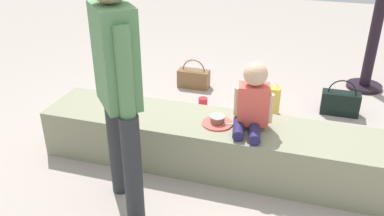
{
  "coord_description": "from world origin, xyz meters",
  "views": [
    {
      "loc": [
        0.65,
        -2.52,
        1.8
      ],
      "look_at": [
        -0.03,
        -0.3,
        0.62
      ],
      "focal_mm": 38.7,
      "sensor_mm": 36.0,
      "label": 1
    }
  ],
  "objects_px": {
    "adult_standing": "(117,73)",
    "cake_plate": "(217,121)",
    "handbag_black_leather": "(340,103)",
    "handbag_brown_canvas": "(194,78)",
    "gift_bag": "(266,100)",
    "water_bottle_near_gift": "(287,135)",
    "party_cup_red": "(203,104)",
    "child_seated": "(253,101)",
    "cake_box_white": "(256,129)"
  },
  "relations": [
    {
      "from": "adult_standing",
      "to": "cake_plate",
      "type": "xyz_separation_m",
      "value": [
        0.45,
        0.59,
        -0.55
      ]
    },
    {
      "from": "handbag_black_leather",
      "to": "handbag_brown_canvas",
      "type": "xyz_separation_m",
      "value": [
        -1.47,
        0.19,
        -0.01
      ]
    },
    {
      "from": "adult_standing",
      "to": "handbag_black_leather",
      "type": "bearing_deg",
      "value": 52.8
    },
    {
      "from": "gift_bag",
      "to": "water_bottle_near_gift",
      "type": "distance_m",
      "value": 0.55
    },
    {
      "from": "water_bottle_near_gift",
      "to": "party_cup_red",
      "type": "xyz_separation_m",
      "value": [
        -0.83,
        0.43,
        -0.03
      ]
    },
    {
      "from": "cake_plate",
      "to": "water_bottle_near_gift",
      "type": "distance_m",
      "value": 0.73
    },
    {
      "from": "child_seated",
      "to": "cake_plate",
      "type": "xyz_separation_m",
      "value": [
        -0.24,
        -0.01,
        -0.19
      ]
    },
    {
      "from": "child_seated",
      "to": "water_bottle_near_gift",
      "type": "distance_m",
      "value": 0.71
    },
    {
      "from": "water_bottle_near_gift",
      "to": "handbag_black_leather",
      "type": "distance_m",
      "value": 0.82
    },
    {
      "from": "child_seated",
      "to": "gift_bag",
      "type": "bearing_deg",
      "value": 90.23
    },
    {
      "from": "party_cup_red",
      "to": "handbag_black_leather",
      "type": "bearing_deg",
      "value": 12.73
    },
    {
      "from": "adult_standing",
      "to": "water_bottle_near_gift",
      "type": "relative_size",
      "value": 7.76
    },
    {
      "from": "water_bottle_near_gift",
      "to": "child_seated",
      "type": "bearing_deg",
      "value": -117.55
    },
    {
      "from": "cake_plate",
      "to": "water_bottle_near_gift",
      "type": "relative_size",
      "value": 1.12
    },
    {
      "from": "adult_standing",
      "to": "handbag_brown_canvas",
      "type": "xyz_separation_m",
      "value": [
        -0.14,
        1.94,
        -0.83
      ]
    },
    {
      "from": "cake_box_white",
      "to": "handbag_brown_canvas",
      "type": "height_order",
      "value": "handbag_brown_canvas"
    },
    {
      "from": "water_bottle_near_gift",
      "to": "handbag_black_leather",
      "type": "height_order",
      "value": "handbag_black_leather"
    },
    {
      "from": "handbag_brown_canvas",
      "to": "handbag_black_leather",
      "type": "bearing_deg",
      "value": -7.28
    },
    {
      "from": "water_bottle_near_gift",
      "to": "handbag_brown_canvas",
      "type": "xyz_separation_m",
      "value": [
        -1.06,
        0.89,
        0.01
      ]
    },
    {
      "from": "water_bottle_near_gift",
      "to": "adult_standing",
      "type": "bearing_deg",
      "value": -131.28
    },
    {
      "from": "adult_standing",
      "to": "water_bottle_near_gift",
      "type": "height_order",
      "value": "adult_standing"
    },
    {
      "from": "water_bottle_near_gift",
      "to": "gift_bag",
      "type": "bearing_deg",
      "value": 115.93
    },
    {
      "from": "adult_standing",
      "to": "party_cup_red",
      "type": "relative_size",
      "value": 13.67
    },
    {
      "from": "cake_plate",
      "to": "adult_standing",
      "type": "bearing_deg",
      "value": -127.15
    },
    {
      "from": "adult_standing",
      "to": "cake_box_white",
      "type": "xyz_separation_m",
      "value": [
        0.65,
        1.14,
        -0.88
      ]
    },
    {
      "from": "child_seated",
      "to": "party_cup_red",
      "type": "height_order",
      "value": "child_seated"
    },
    {
      "from": "water_bottle_near_gift",
      "to": "cake_box_white",
      "type": "bearing_deg",
      "value": 161.08
    },
    {
      "from": "adult_standing",
      "to": "cake_plate",
      "type": "relative_size",
      "value": 6.91
    },
    {
      "from": "handbag_black_leather",
      "to": "handbag_brown_canvas",
      "type": "height_order",
      "value": "handbag_black_leather"
    },
    {
      "from": "child_seated",
      "to": "gift_bag",
      "type": "height_order",
      "value": "child_seated"
    },
    {
      "from": "gift_bag",
      "to": "handbag_brown_canvas",
      "type": "relative_size",
      "value": 1.0
    },
    {
      "from": "gift_bag",
      "to": "cake_box_white",
      "type": "distance_m",
      "value": 0.42
    },
    {
      "from": "cake_plate",
      "to": "party_cup_red",
      "type": "height_order",
      "value": "cake_plate"
    },
    {
      "from": "party_cup_red",
      "to": "handbag_black_leather",
      "type": "distance_m",
      "value": 1.27
    },
    {
      "from": "cake_plate",
      "to": "handbag_brown_canvas",
      "type": "bearing_deg",
      "value": 113.4
    },
    {
      "from": "gift_bag",
      "to": "cake_plate",
      "type": "bearing_deg",
      "value": -103.71
    },
    {
      "from": "gift_bag",
      "to": "adult_standing",
      "type": "bearing_deg",
      "value": -113.72
    },
    {
      "from": "gift_bag",
      "to": "party_cup_red",
      "type": "height_order",
      "value": "gift_bag"
    },
    {
      "from": "cake_box_white",
      "to": "water_bottle_near_gift",
      "type": "bearing_deg",
      "value": -18.92
    },
    {
      "from": "cake_plate",
      "to": "handbag_brown_canvas",
      "type": "height_order",
      "value": "cake_plate"
    },
    {
      "from": "handbag_black_leather",
      "to": "child_seated",
      "type": "bearing_deg",
      "value": -119.19
    },
    {
      "from": "gift_bag",
      "to": "cake_box_white",
      "type": "xyz_separation_m",
      "value": [
        -0.03,
        -0.41,
        -0.09
      ]
    },
    {
      "from": "water_bottle_near_gift",
      "to": "party_cup_red",
      "type": "distance_m",
      "value": 0.93
    },
    {
      "from": "child_seated",
      "to": "adult_standing",
      "type": "xyz_separation_m",
      "value": [
        -0.68,
        -0.59,
        0.36
      ]
    },
    {
      "from": "handbag_black_leather",
      "to": "handbag_brown_canvas",
      "type": "bearing_deg",
      "value": 172.72
    },
    {
      "from": "handbag_brown_canvas",
      "to": "party_cup_red",
      "type": "bearing_deg",
      "value": -63.4
    },
    {
      "from": "adult_standing",
      "to": "gift_bag",
      "type": "distance_m",
      "value": 1.87
    },
    {
      "from": "gift_bag",
      "to": "party_cup_red",
      "type": "bearing_deg",
      "value": -173.05
    },
    {
      "from": "water_bottle_near_gift",
      "to": "handbag_black_leather",
      "type": "xyz_separation_m",
      "value": [
        0.41,
        0.71,
        0.02
      ]
    },
    {
      "from": "cake_plate",
      "to": "handbag_brown_canvas",
      "type": "distance_m",
      "value": 1.5
    }
  ]
}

